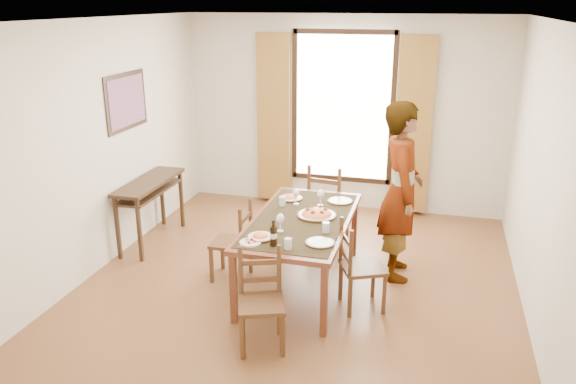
% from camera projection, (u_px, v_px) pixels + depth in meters
% --- Properties ---
extents(ground, '(5.00, 5.00, 0.00)m').
position_uv_depth(ground, '(299.00, 283.00, 5.99)').
color(ground, '#4E3218').
rests_on(ground, ground).
extents(room_shell, '(4.60, 5.10, 2.74)m').
position_uv_depth(room_shell, '(303.00, 140.00, 5.61)').
color(room_shell, beige).
rests_on(room_shell, ground).
extents(console_table, '(0.38, 1.20, 0.80)m').
position_uv_depth(console_table, '(150.00, 190.00, 6.82)').
color(console_table, '#341F11').
rests_on(console_table, ground).
extents(dining_table, '(0.97, 1.88, 0.76)m').
position_uv_depth(dining_table, '(301.00, 224.00, 5.75)').
color(dining_table, brown).
rests_on(dining_table, ground).
extents(chair_west, '(0.39, 0.39, 0.87)m').
position_uv_depth(chair_west, '(234.00, 243.00, 5.99)').
color(chair_west, '#52381B').
rests_on(chair_west, ground).
extents(chair_north, '(0.50, 0.50, 1.00)m').
position_uv_depth(chair_north, '(328.00, 205.00, 6.93)').
color(chair_north, '#52381B').
rests_on(chair_north, ground).
extents(chair_south, '(0.50, 0.50, 0.88)m').
position_uv_depth(chair_south, '(261.00, 303.00, 4.81)').
color(chair_south, '#52381B').
rests_on(chair_south, ground).
extents(chair_east, '(0.53, 0.53, 0.89)m').
position_uv_depth(chair_east, '(360.00, 268.00, 5.41)').
color(chair_east, '#52381B').
rests_on(chair_east, ground).
extents(man, '(0.84, 0.68, 1.92)m').
position_uv_depth(man, '(401.00, 192.00, 5.90)').
color(man, gray).
rests_on(man, ground).
extents(plate_sw, '(0.27, 0.27, 0.05)m').
position_uv_depth(plate_sw, '(261.00, 235.00, 5.25)').
color(plate_sw, silver).
rests_on(plate_sw, dining_table).
extents(plate_se, '(0.27, 0.27, 0.05)m').
position_uv_depth(plate_se, '(320.00, 241.00, 5.12)').
color(plate_se, silver).
rests_on(plate_se, dining_table).
extents(plate_nw, '(0.27, 0.27, 0.05)m').
position_uv_depth(plate_nw, '(291.00, 197.00, 6.27)').
color(plate_nw, silver).
rests_on(plate_nw, dining_table).
extents(plate_ne, '(0.27, 0.27, 0.05)m').
position_uv_depth(plate_ne, '(340.00, 200.00, 6.18)').
color(plate_ne, silver).
rests_on(plate_ne, dining_table).
extents(pasta_platter, '(0.40, 0.40, 0.10)m').
position_uv_depth(pasta_platter, '(317.00, 212.00, 5.76)').
color(pasta_platter, red).
rests_on(pasta_platter, dining_table).
extents(caprese_plate, '(0.20, 0.20, 0.04)m').
position_uv_depth(caprese_plate, '(250.00, 241.00, 5.14)').
color(caprese_plate, silver).
rests_on(caprese_plate, dining_table).
extents(wine_glass_a, '(0.08, 0.08, 0.18)m').
position_uv_depth(wine_glass_a, '(280.00, 222.00, 5.38)').
color(wine_glass_a, white).
rests_on(wine_glass_a, dining_table).
extents(wine_glass_b, '(0.08, 0.08, 0.18)m').
position_uv_depth(wine_glass_b, '(320.00, 198.00, 6.05)').
color(wine_glass_b, white).
rests_on(wine_glass_b, dining_table).
extents(wine_glass_c, '(0.08, 0.08, 0.18)m').
position_uv_depth(wine_glass_c, '(296.00, 196.00, 6.09)').
color(wine_glass_c, white).
rests_on(wine_glass_c, dining_table).
extents(tumbler_a, '(0.07, 0.07, 0.10)m').
position_uv_depth(tumbler_a, '(326.00, 227.00, 5.37)').
color(tumbler_a, silver).
rests_on(tumbler_a, dining_table).
extents(tumbler_b, '(0.07, 0.07, 0.10)m').
position_uv_depth(tumbler_b, '(282.00, 201.00, 6.07)').
color(tumbler_b, silver).
rests_on(tumbler_b, dining_table).
extents(tumbler_c, '(0.07, 0.07, 0.10)m').
position_uv_depth(tumbler_c, '(288.00, 244.00, 5.01)').
color(tumbler_c, silver).
rests_on(tumbler_c, dining_table).
extents(wine_bottle, '(0.07, 0.07, 0.25)m').
position_uv_depth(wine_bottle, '(273.00, 233.00, 5.06)').
color(wine_bottle, black).
rests_on(wine_bottle, dining_table).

